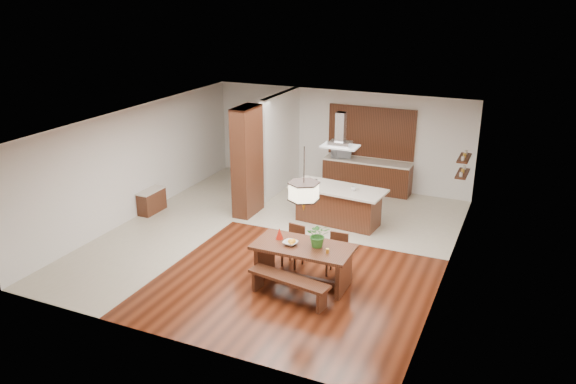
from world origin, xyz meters
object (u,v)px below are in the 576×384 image
at_px(hallway_console, 152,201).
at_px(dining_chair_left, 292,246).
at_px(range_hood, 341,130).
at_px(pendant_lantern, 304,179).
at_px(foliage_plant, 318,235).
at_px(dining_bench, 289,288).
at_px(island_cup, 354,189).
at_px(fruit_bowl, 290,243).
at_px(dining_table, 303,255).
at_px(dining_chair_right, 336,255).
at_px(kitchen_island, 338,205).
at_px(microwave, 341,152).

relative_size(hallway_console, dining_chair_left, 0.97).
height_order(hallway_console, range_hood, range_hood).
xyz_separation_m(pendant_lantern, foliage_plant, (0.29, 0.08, -1.16)).
height_order(dining_bench, island_cup, island_cup).
height_order(hallway_console, foliage_plant, foliage_plant).
relative_size(hallway_console, fruit_bowl, 3.07).
bearing_deg(foliage_plant, pendant_lantern, -164.23).
bearing_deg(dining_table, island_cup, 89.09).
bearing_deg(range_hood, dining_table, -83.42).
height_order(dining_table, foliage_plant, foliage_plant).
bearing_deg(island_cup, pendant_lantern, -90.91).
distance_m(dining_bench, dining_chair_right, 1.45).
bearing_deg(dining_chair_left, kitchen_island, 95.82).
height_order(dining_bench, fruit_bowl, fruit_bowl).
distance_m(dining_table, range_hood, 3.76).
height_order(pendant_lantern, range_hood, same).
bearing_deg(microwave, dining_bench, -98.06).
relative_size(hallway_console, microwave, 1.45).
height_order(fruit_bowl, microwave, microwave).
bearing_deg(dining_chair_right, dining_bench, -113.30).
height_order(hallway_console, dining_table, dining_table).
distance_m(hallway_console, microwave, 5.71).
xyz_separation_m(dining_bench, dining_chair_right, (0.50, 1.34, 0.21)).
height_order(range_hood, microwave, range_hood).
relative_size(hallway_console, island_cup, 7.02).
relative_size(dining_chair_left, microwave, 1.49).
relative_size(kitchen_island, microwave, 4.07).
distance_m(foliage_plant, island_cup, 3.08).
xyz_separation_m(dining_table, fruit_bowl, (-0.25, -0.07, 0.26)).
xyz_separation_m(foliage_plant, island_cup, (-0.24, 3.07, -0.06)).
bearing_deg(fruit_bowl, island_cup, 84.60).
relative_size(hallway_console, dining_chair_right, 0.99).
bearing_deg(foliage_plant, fruit_bowl, -164.81).
distance_m(dining_chair_right, microwave, 5.64).
bearing_deg(dining_bench, fruit_bowl, 111.09).
relative_size(dining_table, kitchen_island, 0.82).
distance_m(dining_chair_left, microwave, 5.41).
distance_m(dining_table, island_cup, 3.18).
xyz_separation_m(dining_chair_right, foliage_plant, (-0.22, -0.53, 0.64)).
relative_size(hallway_console, dining_table, 0.44).
height_order(dining_bench, dining_chair_right, dining_chair_right).
height_order(dining_chair_right, island_cup, island_cup).
relative_size(dining_chair_left, island_cup, 7.21).
xyz_separation_m(dining_bench, island_cup, (0.05, 3.88, 0.79)).
relative_size(pendant_lantern, foliage_plant, 2.61).
distance_m(range_hood, microwave, 3.13).
bearing_deg(dining_chair_right, fruit_bowl, -140.80).
xyz_separation_m(hallway_console, island_cup, (5.26, 1.23, 0.72)).
bearing_deg(kitchen_island, foliage_plant, -72.81).
relative_size(dining_table, foliage_plant, 4.00).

